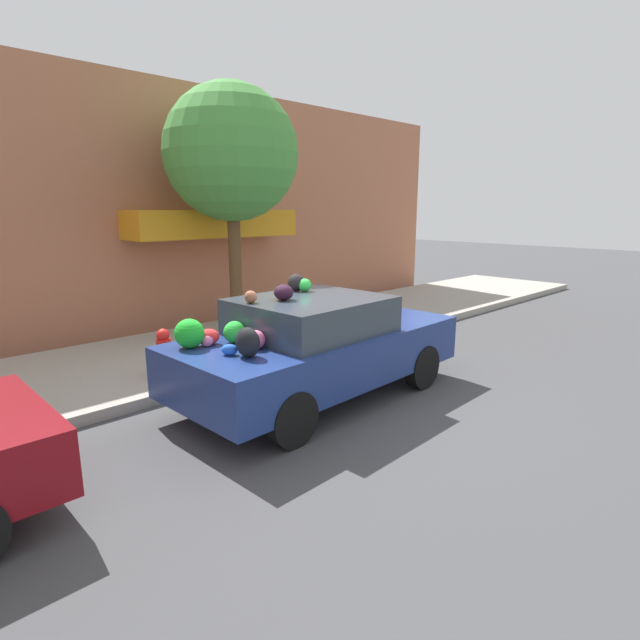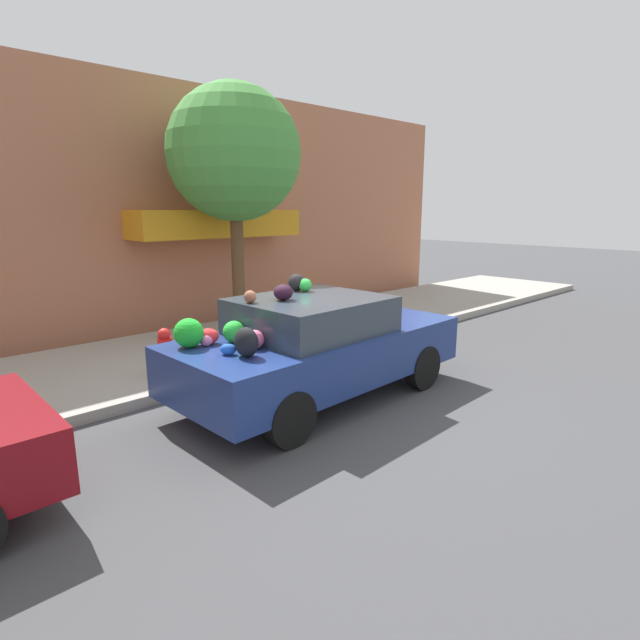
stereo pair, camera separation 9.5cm
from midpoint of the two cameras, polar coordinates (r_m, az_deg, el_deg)
ground_plane at (r=6.90m, az=-1.11°, el=-8.45°), size 60.00×60.00×0.00m
sidewalk_curb at (r=8.94m, az=-12.98°, el=-3.31°), size 24.00×3.20×0.15m
building_facade at (r=10.62m, az=-19.57°, el=11.78°), size 18.00×1.20×4.94m
street_tree at (r=9.72m, az=-10.41°, el=18.14°), size 2.46×2.46×4.55m
fire_hydrant at (r=7.36m, az=-17.73°, el=-3.64°), size 0.20×0.20×0.70m
art_car at (r=6.56m, az=-0.77°, el=-2.85°), size 4.05×1.87×1.61m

